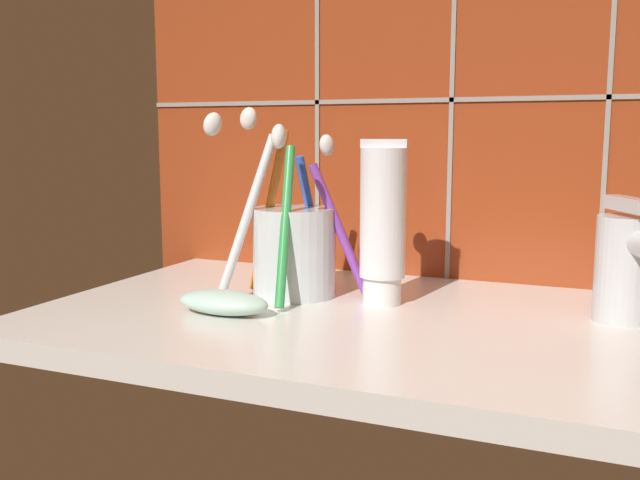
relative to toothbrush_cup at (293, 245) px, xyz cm
name	(u,v)px	position (x,y,z in cm)	size (l,w,h in cm)	color
sink_counter	(384,326)	(10.70, -3.92, -6.10)	(62.79, 37.42, 2.00)	silver
tile_wall_backsplash	(441,36)	(10.70, 15.04, 21.35)	(72.79, 1.72, 56.88)	#933819
toothbrush_cup	(293,245)	(0.00, 0.00, 0.00)	(15.50, 13.83, 18.75)	silver
toothpaste_tube	(383,223)	(9.18, 0.11, 2.62)	(4.51, 4.29, 15.53)	white
sink_faucet	(628,264)	(30.48, 1.60, 0.04)	(6.70, 10.16, 10.72)	silver
soap_bar	(223,302)	(-2.69, -9.17, -4.01)	(8.77, 4.13, 2.18)	silver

